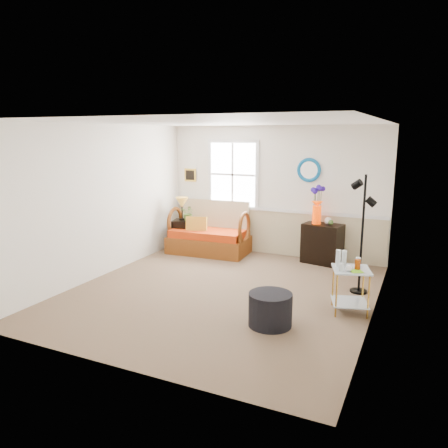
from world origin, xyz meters
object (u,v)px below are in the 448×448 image
at_px(cabinet, 322,243).
at_px(floor_lamp, 362,235).
at_px(side_table, 350,290).
at_px(ottoman, 270,309).
at_px(loveseat, 209,228).
at_px(lamp_stand, 182,235).

height_order(cabinet, floor_lamp, floor_lamp).
relative_size(side_table, ottoman, 1.11).
xyz_separation_m(floor_lamp, ottoman, (-0.86, -1.74, -0.71)).
bearing_deg(floor_lamp, loveseat, 179.60).
bearing_deg(ottoman, loveseat, 129.28).
height_order(cabinet, side_table, cabinet).
xyz_separation_m(cabinet, side_table, (0.87, -2.20, -0.07)).
height_order(lamp_stand, ottoman, lamp_stand).
xyz_separation_m(side_table, floor_lamp, (0.01, 0.86, 0.61)).
height_order(loveseat, lamp_stand, loveseat).
xyz_separation_m(loveseat, lamp_stand, (-0.61, -0.04, -0.20)).
xyz_separation_m(cabinet, floor_lamp, (0.88, -1.35, 0.54)).
bearing_deg(side_table, lamp_stand, 153.29).
bearing_deg(loveseat, floor_lamp, -22.66).
relative_size(side_table, floor_lamp, 0.34).
distance_m(loveseat, lamp_stand, 0.65).
xyz_separation_m(lamp_stand, cabinet, (2.91, 0.30, 0.06)).
distance_m(lamp_stand, ottoman, 4.04).
relative_size(cabinet, ottoman, 1.35).
distance_m(lamp_stand, cabinet, 2.92).
xyz_separation_m(loveseat, cabinet, (2.30, 0.26, -0.15)).
height_order(loveseat, ottoman, loveseat).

